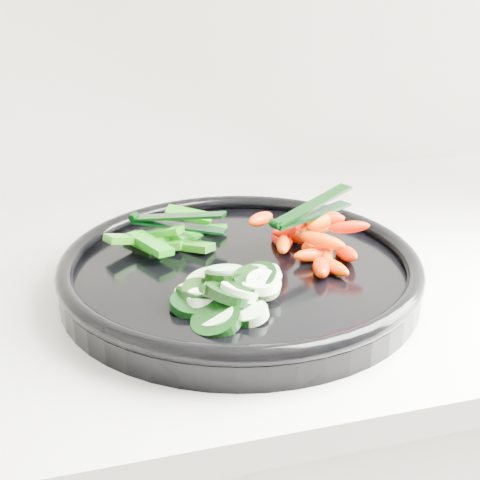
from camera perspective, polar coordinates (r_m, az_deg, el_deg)
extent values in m
cylinder|color=black|center=(0.70, 0.00, -3.20)|extent=(0.41, 0.41, 0.02)
torus|color=black|center=(0.69, 0.00, -1.83)|extent=(0.41, 0.41, 0.02)
cylinder|color=black|center=(0.59, -2.03, -6.87)|extent=(0.06, 0.06, 0.03)
cylinder|color=#DFF9C7|center=(0.59, -2.02, -6.60)|extent=(0.04, 0.04, 0.02)
cylinder|color=black|center=(0.63, -3.80, -4.77)|extent=(0.05, 0.06, 0.03)
cylinder|color=beige|center=(0.62, -3.18, -5.36)|extent=(0.03, 0.04, 0.02)
cylinder|color=black|center=(0.63, -3.04, -4.78)|extent=(0.06, 0.06, 0.03)
cylinder|color=#D0EEBE|center=(0.62, -3.25, -5.18)|extent=(0.04, 0.04, 0.02)
cylinder|color=black|center=(0.60, 0.41, -6.22)|extent=(0.06, 0.06, 0.02)
cylinder|color=#D4F4C3|center=(0.60, 0.82, -6.32)|extent=(0.05, 0.05, 0.02)
cylinder|color=black|center=(0.64, -2.20, -4.32)|extent=(0.06, 0.06, 0.02)
cylinder|color=#CFECBC|center=(0.66, -2.98, -3.43)|extent=(0.05, 0.05, 0.02)
cylinder|color=black|center=(0.63, -3.56, -4.61)|extent=(0.07, 0.07, 0.02)
cylinder|color=#CCEDBD|center=(0.63, -3.97, -4.47)|extent=(0.05, 0.05, 0.01)
cylinder|color=black|center=(0.62, -4.15, -5.48)|extent=(0.06, 0.06, 0.02)
cylinder|color=beige|center=(0.63, -2.41, -4.84)|extent=(0.04, 0.04, 0.01)
cylinder|color=black|center=(0.62, -3.56, -5.38)|extent=(0.05, 0.05, 0.02)
cylinder|color=#D8F9C7|center=(0.62, -2.65, -5.01)|extent=(0.04, 0.04, 0.02)
cylinder|color=black|center=(0.64, 1.37, -3.31)|extent=(0.05, 0.05, 0.03)
cylinder|color=beige|center=(0.64, 2.13, -3.15)|extent=(0.04, 0.04, 0.02)
cylinder|color=black|center=(0.64, -1.29, -3.01)|extent=(0.05, 0.05, 0.02)
cylinder|color=beige|center=(0.65, -1.25, -2.73)|extent=(0.04, 0.04, 0.02)
cylinder|color=black|center=(0.61, -1.02, -4.68)|extent=(0.05, 0.05, 0.03)
cylinder|color=#E1FCC9|center=(0.61, -0.07, -4.51)|extent=(0.04, 0.04, 0.03)
cylinder|color=black|center=(0.63, 1.04, -3.55)|extent=(0.05, 0.05, 0.03)
cylinder|color=beige|center=(0.63, 2.01, -3.84)|extent=(0.05, 0.05, 0.03)
cylinder|color=black|center=(0.64, 0.56, -3.31)|extent=(0.04, 0.04, 0.02)
cylinder|color=beige|center=(0.64, 1.04, -3.27)|extent=(0.04, 0.04, 0.02)
cylinder|color=black|center=(0.62, 0.24, -4.09)|extent=(0.06, 0.06, 0.02)
cylinder|color=beige|center=(0.62, 1.55, -4.12)|extent=(0.04, 0.04, 0.02)
ellipsoid|color=#F25B00|center=(0.71, 7.41, -1.15)|extent=(0.02, 0.04, 0.02)
ellipsoid|color=#FF2500|center=(0.71, 6.19, -1.29)|extent=(0.05, 0.02, 0.02)
ellipsoid|color=#F22E00|center=(0.68, 7.98, -2.28)|extent=(0.03, 0.04, 0.02)
ellipsoid|color=#FF1600|center=(0.74, 3.57, 0.02)|extent=(0.02, 0.05, 0.03)
ellipsoid|color=red|center=(0.71, 9.07, -1.15)|extent=(0.02, 0.05, 0.03)
ellipsoid|color=#F92A00|center=(0.73, 3.66, -0.19)|extent=(0.02, 0.04, 0.02)
ellipsoid|color=#F14000|center=(0.68, 6.93, -2.34)|extent=(0.03, 0.05, 0.03)
ellipsoid|color=#EA5200|center=(0.73, 6.40, -0.45)|extent=(0.05, 0.03, 0.02)
ellipsoid|color=#E92F00|center=(0.77, 4.94, 0.90)|extent=(0.04, 0.05, 0.02)
ellipsoid|color=#E94200|center=(0.75, 4.47, 0.43)|extent=(0.03, 0.04, 0.02)
ellipsoid|color=#EF4100|center=(0.69, 3.70, -0.37)|extent=(0.03, 0.05, 0.02)
ellipsoid|color=#E33B00|center=(0.75, 5.83, 1.40)|extent=(0.04, 0.05, 0.02)
ellipsoid|color=#E44600|center=(0.73, 5.82, 0.72)|extent=(0.03, 0.04, 0.02)
ellipsoid|color=#FF5400|center=(0.71, 7.05, -0.06)|extent=(0.05, 0.05, 0.02)
ellipsoid|color=#FF2400|center=(0.73, 3.85, 0.79)|extent=(0.04, 0.04, 0.02)
ellipsoid|color=#F35800|center=(0.74, 6.92, 1.11)|extent=(0.05, 0.03, 0.02)
ellipsoid|color=#E44200|center=(0.72, 7.10, 1.77)|extent=(0.05, 0.04, 0.03)
ellipsoid|color=#F12E00|center=(0.72, 1.79, 1.80)|extent=(0.04, 0.04, 0.02)
ellipsoid|color=#FF5B00|center=(0.72, 7.20, 1.64)|extent=(0.05, 0.03, 0.02)
ellipsoid|color=red|center=(0.71, 9.29, 1.09)|extent=(0.05, 0.03, 0.02)
cube|color=#19720A|center=(0.75, -5.45, -0.06)|extent=(0.04, 0.06, 0.02)
cube|color=#0A6D0D|center=(0.76, -4.46, 0.30)|extent=(0.05, 0.06, 0.03)
cube|color=#0E6D0A|center=(0.78, -2.92, 0.97)|extent=(0.05, 0.05, 0.02)
cube|color=#106509|center=(0.73, -4.22, -0.51)|extent=(0.05, 0.05, 0.02)
cube|color=#24690A|center=(0.75, -8.34, -0.18)|extent=(0.04, 0.05, 0.01)
cube|color=#196309|center=(0.76, -7.85, 0.01)|extent=(0.04, 0.06, 0.03)
cube|color=#1D6C0A|center=(0.75, -6.97, 0.58)|extent=(0.06, 0.05, 0.03)
cube|color=#1D6109|center=(0.73, -9.35, 0.08)|extent=(0.06, 0.04, 0.02)
cube|color=#0A6309|center=(0.72, -7.67, -0.31)|extent=(0.04, 0.07, 0.01)
cube|color=#176609|center=(0.80, -4.36, 2.18)|extent=(0.06, 0.04, 0.02)
cylinder|color=black|center=(0.68, 3.06, 1.39)|extent=(0.01, 0.01, 0.01)
cube|color=black|center=(0.71, 6.19, 2.14)|extent=(0.11, 0.06, 0.00)
cube|color=black|center=(0.71, 6.23, 3.01)|extent=(0.10, 0.06, 0.02)
cylinder|color=black|center=(0.77, -9.06, 1.98)|extent=(0.01, 0.01, 0.01)
cube|color=black|center=(0.75, -5.27, 1.20)|extent=(0.10, 0.07, 0.00)
cube|color=black|center=(0.74, -5.30, 2.02)|extent=(0.10, 0.07, 0.02)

